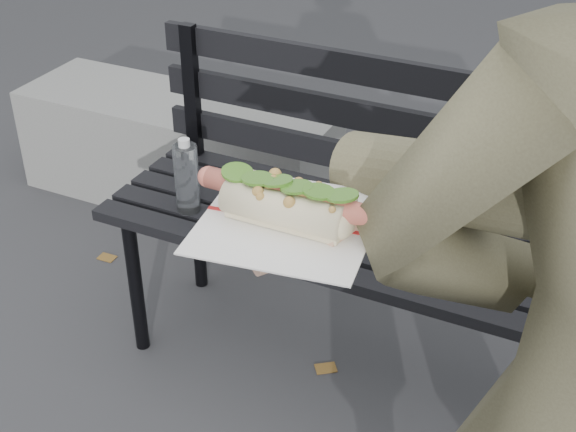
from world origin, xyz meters
name	(u,v)px	position (x,y,z in m)	size (l,w,h in m)	color
park_bench	(389,209)	(-0.11, 1.02, 0.52)	(1.50, 0.44, 0.88)	black
concrete_block	(178,150)	(-1.13, 1.58, 0.20)	(1.20, 0.40, 0.40)	slate
held_hotdog	(474,204)	(0.28, 0.06, 1.17)	(0.62, 0.30, 0.20)	brown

